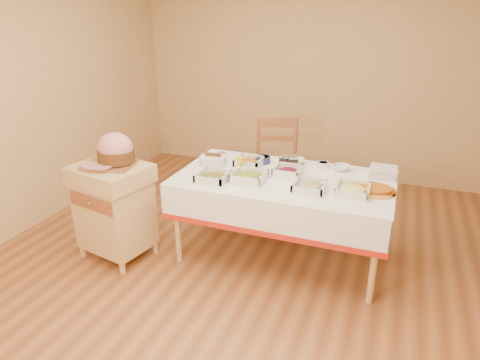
# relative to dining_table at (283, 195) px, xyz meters

# --- Properties ---
(room_shell) EXTENTS (5.00, 5.00, 5.00)m
(room_shell) POSITION_rel_dining_table_xyz_m (-0.30, -0.30, 0.70)
(room_shell) COLOR #98592F
(room_shell) RESTS_ON ground
(dining_table) EXTENTS (1.82, 1.02, 0.76)m
(dining_table) POSITION_rel_dining_table_xyz_m (0.00, 0.00, 0.00)
(dining_table) COLOR tan
(dining_table) RESTS_ON ground
(butcher_cart) EXTENTS (0.70, 0.62, 0.86)m
(butcher_cart) POSITION_rel_dining_table_xyz_m (-1.38, -0.52, -0.11)
(butcher_cart) COLOR tan
(butcher_cart) RESTS_ON ground
(dining_chair) EXTENTS (0.59, 0.58, 1.04)m
(dining_chair) POSITION_rel_dining_table_xyz_m (-0.29, 0.81, -0.07)
(dining_chair) COLOR brown
(dining_chair) RESTS_ON ground
(ham_on_board) EXTENTS (0.43, 0.41, 0.28)m
(ham_on_board) POSITION_rel_dining_table_xyz_m (-1.34, -0.49, 0.38)
(ham_on_board) COLOR brown
(ham_on_board) RESTS_ON butcher_cart
(serving_dish_a) EXTENTS (0.26, 0.25, 0.11)m
(serving_dish_a) POSITION_rel_dining_table_xyz_m (-0.53, -0.29, 0.20)
(serving_dish_a) COLOR silver
(serving_dish_a) RESTS_ON dining_table
(serving_dish_b) EXTENTS (0.27, 0.27, 0.11)m
(serving_dish_b) POSITION_rel_dining_table_xyz_m (-0.26, -0.17, 0.20)
(serving_dish_b) COLOR silver
(serving_dish_b) RESTS_ON dining_table
(serving_dish_c) EXTENTS (0.25, 0.25, 0.10)m
(serving_dish_c) POSITION_rel_dining_table_xyz_m (0.26, -0.20, 0.19)
(serving_dish_c) COLOR silver
(serving_dish_c) RESTS_ON dining_table
(serving_dish_d) EXTENTS (0.26, 0.26, 0.10)m
(serving_dish_d) POSITION_rel_dining_table_xyz_m (0.59, -0.14, 0.19)
(serving_dish_d) COLOR silver
(serving_dish_d) RESTS_ON dining_table
(serving_dish_e) EXTENTS (0.25, 0.23, 0.11)m
(serving_dish_e) POSITION_rel_dining_table_xyz_m (-0.38, 0.17, 0.20)
(serving_dish_e) COLOR silver
(serving_dish_e) RESTS_ON dining_table
(serving_dish_f) EXTENTS (0.25, 0.23, 0.11)m
(serving_dish_f) POSITION_rel_dining_table_xyz_m (0.02, 0.06, 0.20)
(serving_dish_f) COLOR silver
(serving_dish_f) RESTS_ON dining_table
(small_bowl_left) EXTENTS (0.11, 0.11, 0.05)m
(small_bowl_left) POSITION_rel_dining_table_xyz_m (-0.71, 0.27, 0.19)
(small_bowl_left) COLOR silver
(small_bowl_left) RESTS_ON dining_table
(small_bowl_mid) EXTENTS (0.14, 0.14, 0.06)m
(small_bowl_mid) POSITION_rel_dining_table_xyz_m (-0.29, 0.30, 0.20)
(small_bowl_mid) COLOR navy
(small_bowl_mid) RESTS_ON dining_table
(small_bowl_right) EXTENTS (0.10, 0.10, 0.05)m
(small_bowl_right) POSITION_rel_dining_table_xyz_m (0.26, 0.36, 0.19)
(small_bowl_right) COLOR silver
(small_bowl_right) RESTS_ON dining_table
(bowl_white_imported) EXTENTS (0.22, 0.22, 0.04)m
(bowl_white_imported) POSITION_rel_dining_table_xyz_m (0.01, 0.39, 0.18)
(bowl_white_imported) COLOR silver
(bowl_white_imported) RESTS_ON dining_table
(bowl_small_imported) EXTENTS (0.18, 0.18, 0.05)m
(bowl_small_imported) POSITION_rel_dining_table_xyz_m (0.43, 0.35, 0.19)
(bowl_small_imported) COLOR silver
(bowl_small_imported) RESTS_ON dining_table
(preserve_jar_left) EXTENTS (0.09, 0.09, 0.12)m
(preserve_jar_left) POSITION_rel_dining_table_xyz_m (-0.07, 0.25, 0.21)
(preserve_jar_left) COLOR silver
(preserve_jar_left) RESTS_ON dining_table
(preserve_jar_right) EXTENTS (0.09, 0.09, 0.12)m
(preserve_jar_right) POSITION_rel_dining_table_xyz_m (0.02, 0.25, 0.22)
(preserve_jar_right) COLOR silver
(preserve_jar_right) RESTS_ON dining_table
(mustard_bottle) EXTENTS (0.05, 0.05, 0.16)m
(mustard_bottle) POSITION_rel_dining_table_xyz_m (-0.40, 0.01, 0.23)
(mustard_bottle) COLOR yellow
(mustard_bottle) RESTS_ON dining_table
(bread_basket) EXTENTS (0.24, 0.24, 0.11)m
(bread_basket) POSITION_rel_dining_table_xyz_m (-0.69, 0.06, 0.21)
(bread_basket) COLOR silver
(bread_basket) RESTS_ON dining_table
(plate_stack) EXTENTS (0.22, 0.22, 0.08)m
(plate_stack) POSITION_rel_dining_table_xyz_m (0.79, 0.32, 0.20)
(plate_stack) COLOR silver
(plate_stack) RESTS_ON dining_table
(brass_platter) EXTENTS (0.37, 0.27, 0.05)m
(brass_platter) POSITION_rel_dining_table_xyz_m (0.72, -0.06, 0.18)
(brass_platter) COLOR gold
(brass_platter) RESTS_ON dining_table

